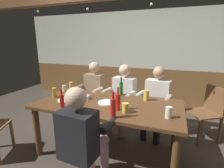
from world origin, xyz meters
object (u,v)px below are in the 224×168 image
at_px(person_0, 93,91).
at_px(person_1, 122,95).
at_px(bottle_0, 113,108).
at_px(pint_glass_2, 146,95).
at_px(pint_glass_3, 125,108).
at_px(bottle_3, 118,102).
at_px(pint_glass_4, 54,93).
at_px(pint_glass_0, 169,112).
at_px(dining_table, 108,109).
at_px(bottle_2, 62,100).
at_px(pint_glass_5, 64,88).
at_px(chair_empty_far_end, 207,111).
at_px(person_3, 83,136).
at_px(plate_0, 107,103).
at_px(plate_1, 65,100).
at_px(person_2, 156,99).
at_px(condiment_caddy, 85,97).
at_px(bottle_1, 121,88).
at_px(pint_glass_1, 71,86).

xyz_separation_m(person_0, person_1, (0.58, 0.00, -0.01)).
height_order(bottle_0, pint_glass_2, bottle_0).
distance_m(person_0, pint_glass_3, 1.31).
height_order(bottle_3, pint_glass_4, bottle_3).
height_order(bottle_3, pint_glass_0, bottle_3).
bearing_deg(person_0, pint_glass_3, 139.44).
height_order(dining_table, pint_glass_2, pint_glass_2).
height_order(bottle_2, pint_glass_5, bottle_2).
distance_m(dining_table, chair_empty_far_end, 1.64).
bearing_deg(pint_glass_2, pint_glass_5, -178.81).
height_order(person_3, bottle_0, person_3).
distance_m(person_3, bottle_3, 0.60).
bearing_deg(person_0, person_3, 118.55).
relative_size(pint_glass_0, pint_glass_3, 1.10).
xyz_separation_m(person_1, plate_0, (0.00, -0.72, 0.10)).
relative_size(plate_1, pint_glass_5, 2.00).
height_order(person_2, pint_glass_0, person_2).
distance_m(condiment_caddy, pint_glass_0, 1.21).
relative_size(condiment_caddy, bottle_1, 0.49).
xyz_separation_m(dining_table, plate_1, (-0.61, -0.12, 0.10)).
bearing_deg(pint_glass_1, person_2, 14.69).
bearing_deg(pint_glass_0, pint_glass_5, 164.32).
distance_m(person_0, pint_glass_4, 0.82).
distance_m(pint_glass_2, pint_glass_5, 1.37).
relative_size(person_1, pint_glass_4, 8.25).
bearing_deg(person_0, pint_glass_0, 152.06).
height_order(bottle_0, pint_glass_5, bottle_0).
bearing_deg(bottle_2, pint_glass_3, 7.90).
relative_size(bottle_0, bottle_1, 1.04).
bearing_deg(plate_0, pint_glass_0, -13.90).
bearing_deg(condiment_caddy, person_2, 34.43).
distance_m(condiment_caddy, bottle_0, 0.77).
xyz_separation_m(chair_empty_far_end, plate_0, (-1.38, -0.90, 0.28)).
relative_size(condiment_caddy, plate_1, 0.66).
height_order(person_0, bottle_0, person_0).
relative_size(bottle_3, pint_glass_0, 2.26).
bearing_deg(pint_glass_1, pint_glass_4, -94.90).
bearing_deg(person_1, person_2, -170.80).
bearing_deg(person_3, condiment_caddy, 121.50).
bearing_deg(bottle_2, chair_empty_far_end, 33.47).
distance_m(person_0, person_1, 0.58).
xyz_separation_m(plate_0, pint_glass_0, (0.80, -0.20, 0.06)).
height_order(bottle_1, bottle_2, bottle_1).
height_order(bottle_1, pint_glass_3, bottle_1).
height_order(person_2, plate_1, person_2).
bearing_deg(chair_empty_far_end, pint_glass_5, 72.18).
bearing_deg(bottle_3, chair_empty_far_end, 42.81).
bearing_deg(pint_glass_0, bottle_2, -174.13).
distance_m(plate_1, bottle_3, 0.82).
relative_size(bottle_1, bottle_2, 1.23).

